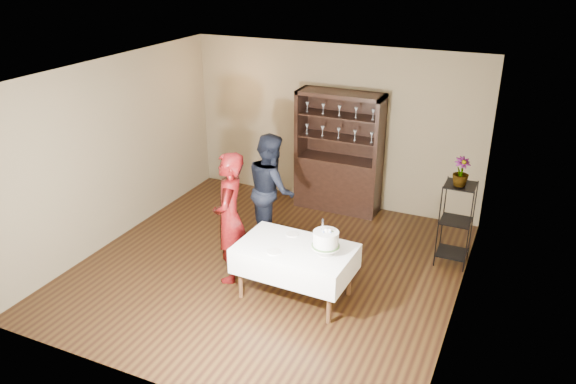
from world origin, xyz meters
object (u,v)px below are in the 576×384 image
at_px(cake, 326,240).
at_px(potted_plant, 461,172).
at_px(man, 271,189).
at_px(plant_etagere, 456,221).
at_px(woman, 230,218).
at_px(cake_table, 295,259).
at_px(china_hutch, 338,171).

relative_size(cake, potted_plant, 1.22).
xyz_separation_m(man, potted_plant, (2.58, 0.41, 0.54)).
bearing_deg(man, potted_plant, -119.53).
xyz_separation_m(plant_etagere, cake, (-1.27, -1.68, 0.25)).
bearing_deg(woman, man, 159.09).
relative_size(plant_etagere, cake_table, 0.82).
bearing_deg(man, woman, 139.22).
xyz_separation_m(woman, potted_plant, (2.62, 1.56, 0.50)).
bearing_deg(cake, china_hutch, 106.45).
xyz_separation_m(china_hutch, plant_etagere, (2.08, -1.05, -0.01)).
bearing_deg(potted_plant, cake_table, -135.49).
height_order(plant_etagere, cake_table, plant_etagere).
bearing_deg(china_hutch, potted_plant, -27.90).
bearing_deg(china_hutch, woman, -101.75).
bearing_deg(woman, cake, 67.69).
xyz_separation_m(china_hutch, cake, (0.81, -2.74, 0.23)).
xyz_separation_m(cake_table, woman, (-0.96, 0.07, 0.34)).
height_order(cake_table, cake, cake).
relative_size(plant_etagere, man, 0.71).
bearing_deg(cake_table, potted_plant, 44.51).
relative_size(china_hutch, plant_etagere, 1.67).
height_order(cake_table, man, man).
bearing_deg(cake_table, china_hutch, 98.53).
xyz_separation_m(china_hutch, potted_plant, (2.07, -1.09, 0.72)).
xyz_separation_m(cake_table, cake, (0.40, -0.01, 0.36)).
bearing_deg(cake_table, woman, 175.60).
xyz_separation_m(cake_table, man, (-0.92, 1.22, 0.30)).
height_order(china_hutch, potted_plant, china_hutch).
height_order(man, potted_plant, man).
bearing_deg(man, cake, -171.64).
bearing_deg(cake_table, cake, -1.46).
relative_size(cake_table, man, 0.87).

